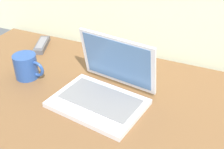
{
  "coord_description": "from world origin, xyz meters",
  "views": [
    {
      "loc": [
        0.28,
        -0.72,
        0.66
      ],
      "look_at": [
        -0.04,
        0.0,
        0.15
      ],
      "focal_mm": 45.91,
      "sensor_mm": 36.0,
      "label": 1
    }
  ],
  "objects": [
    {
      "name": "desk",
      "position": [
        0.0,
        0.0,
        0.01
      ],
      "size": [
        1.6,
        0.76,
        0.03
      ],
      "color": "brown",
      "rests_on": "ground"
    },
    {
      "name": "laptop",
      "position": [
        -0.07,
        0.01,
        0.08
      ],
      "size": [
        0.34,
        0.3,
        0.22
      ],
      "color": "silver",
      "rests_on": "desk"
    },
    {
      "name": "coffee_mug",
      "position": [
        -0.42,
        0.02,
        0.08
      ],
      "size": [
        0.13,
        0.09,
        0.1
      ],
      "color": "#26478C",
      "rests_on": "desk"
    },
    {
      "name": "remote_control_near",
      "position": [
        -0.52,
        0.26,
        0.04
      ],
      "size": [
        0.1,
        0.17,
        0.02
      ],
      "color": "#4C4C51",
      "rests_on": "desk"
    }
  ]
}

